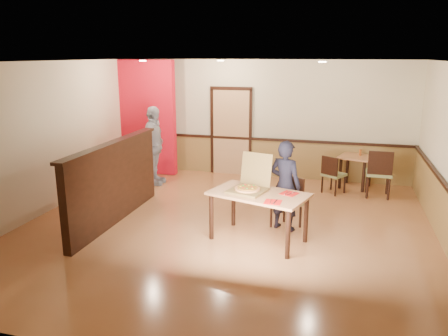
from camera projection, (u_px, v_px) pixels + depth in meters
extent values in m
plane|color=#B77647|center=(226.00, 227.00, 7.57)|extent=(7.00, 7.00, 0.00)
plane|color=black|center=(227.00, 62.00, 6.86)|extent=(7.00, 7.00, 0.00)
plane|color=beige|center=(264.00, 119.00, 10.49)|extent=(7.00, 0.00, 7.00)
plane|color=beige|center=(45.00, 138.00, 8.11)|extent=(0.00, 7.00, 7.00)
cube|color=olive|center=(263.00, 158.00, 10.70)|extent=(7.00, 0.04, 0.90)
cube|color=black|center=(263.00, 139.00, 10.56)|extent=(7.00, 0.06, 0.06)
cube|color=olive|center=(448.00, 223.00, 6.58)|extent=(0.04, 7.00, 0.90)
cube|color=tan|center=(231.00, 132.00, 10.74)|extent=(0.90, 0.06, 2.10)
cube|color=black|center=(115.00, 183.00, 7.72)|extent=(0.14, 3.00, 1.40)
cube|color=black|center=(112.00, 143.00, 7.53)|extent=(0.20, 3.10, 0.05)
cube|color=red|center=(144.00, 118.00, 10.76)|extent=(1.60, 0.20, 2.78)
cylinder|color=#FFD9B2|center=(143.00, 61.00, 9.13)|extent=(0.14, 0.14, 0.02)
cylinder|color=#FFD9B2|center=(221.00, 61.00, 9.41)|extent=(0.14, 0.14, 0.02)
cylinder|color=#FFD9B2|center=(322.00, 62.00, 7.92)|extent=(0.14, 0.14, 0.02)
cube|color=#B2774B|center=(259.00, 194.00, 6.86)|extent=(1.68, 1.25, 0.04)
cylinder|color=black|center=(211.00, 217.00, 7.02)|extent=(0.07, 0.07, 0.76)
cylinder|color=black|center=(233.00, 205.00, 7.59)|extent=(0.07, 0.07, 0.76)
cylinder|color=black|center=(288.00, 234.00, 6.33)|extent=(0.07, 0.07, 0.76)
cylinder|color=black|center=(306.00, 219.00, 6.90)|extent=(0.07, 0.07, 0.76)
cube|color=olive|center=(286.00, 204.00, 7.48)|extent=(0.59, 0.59, 0.06)
cube|color=black|center=(294.00, 188.00, 7.55)|extent=(0.37, 0.25, 0.41)
cylinder|color=black|center=(271.00, 217.00, 7.55)|extent=(0.04, 0.04, 0.38)
cylinder|color=black|center=(284.00, 212.00, 7.78)|extent=(0.04, 0.04, 0.38)
cylinder|color=black|center=(287.00, 222.00, 7.30)|extent=(0.04, 0.04, 0.38)
cylinder|color=black|center=(300.00, 217.00, 7.53)|extent=(0.04, 0.04, 0.38)
cube|color=olive|center=(334.00, 175.00, 9.37)|extent=(0.57, 0.57, 0.05)
cube|color=black|center=(330.00, 166.00, 9.19)|extent=(0.35, 0.24, 0.39)
cylinder|color=black|center=(345.00, 185.00, 9.41)|extent=(0.04, 0.04, 0.36)
cylinder|color=black|center=(336.00, 188.00, 9.19)|extent=(0.04, 0.04, 0.36)
cylinder|color=black|center=(331.00, 182.00, 9.66)|extent=(0.04, 0.04, 0.36)
cylinder|color=black|center=(322.00, 185.00, 9.44)|extent=(0.04, 0.04, 0.36)
cube|color=olive|center=(379.00, 173.00, 9.11)|extent=(0.51, 0.51, 0.07)
cube|color=black|center=(381.00, 163.00, 8.83)|extent=(0.48, 0.05, 0.48)
cylinder|color=black|center=(387.00, 184.00, 9.33)|extent=(0.05, 0.05, 0.44)
cylinder|color=black|center=(389.00, 190.00, 8.94)|extent=(0.05, 0.05, 0.44)
cylinder|color=black|center=(367.00, 183.00, 9.43)|extent=(0.05, 0.05, 0.44)
cylinder|color=black|center=(367.00, 188.00, 9.05)|extent=(0.05, 0.05, 0.44)
cube|color=#B2774B|center=(356.00, 157.00, 9.69)|extent=(0.85, 0.85, 0.04)
cylinder|color=black|center=(340.00, 173.00, 9.71)|extent=(0.07, 0.07, 0.68)
cylinder|color=black|center=(347.00, 169.00, 10.13)|extent=(0.07, 0.07, 0.68)
cylinder|color=black|center=(363.00, 177.00, 9.44)|extent=(0.07, 0.07, 0.68)
cylinder|color=black|center=(370.00, 172.00, 9.86)|extent=(0.07, 0.07, 0.68)
imported|color=black|center=(285.00, 186.00, 7.33)|extent=(0.66, 0.55, 1.55)
imported|color=#9897A0|center=(154.00, 146.00, 9.90)|extent=(0.51, 1.08, 1.80)
cube|color=brown|center=(247.00, 191.00, 6.90)|extent=(0.65, 0.65, 0.04)
cube|color=brown|center=(256.00, 169.00, 7.09)|extent=(0.54, 0.24, 0.53)
cylinder|color=#DC9250|center=(247.00, 189.00, 6.89)|extent=(0.47, 0.47, 0.03)
cube|color=red|center=(273.00, 202.00, 6.43)|extent=(0.25, 0.25, 0.01)
cylinder|color=silver|center=(271.00, 201.00, 6.43)|extent=(0.01, 0.21, 0.01)
cube|color=silver|center=(275.00, 202.00, 6.42)|extent=(0.02, 0.22, 0.00)
cube|color=red|center=(289.00, 194.00, 6.82)|extent=(0.32, 0.32, 0.01)
cylinder|color=silver|center=(287.00, 193.00, 6.82)|extent=(0.09, 0.20, 0.01)
cube|color=silver|center=(291.00, 193.00, 6.81)|extent=(0.10, 0.21, 0.00)
cylinder|color=#95481B|center=(360.00, 153.00, 9.71)|extent=(0.06, 0.06, 0.14)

